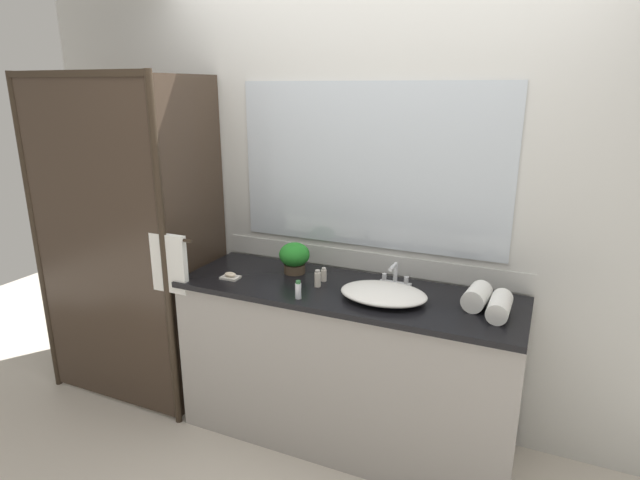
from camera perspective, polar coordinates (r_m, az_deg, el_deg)
ground_plane at (r=3.17m, az=2.65°, el=-20.70°), size 8.00×8.00×0.00m
wall_back_with_mirror at (r=2.91m, az=5.48°, el=4.32°), size 4.40×0.06×2.60m
vanity_cabinet at (r=2.93m, az=2.84°, el=-13.55°), size 1.80×0.58×0.90m
shower_enclosure at (r=3.20m, az=-20.14°, el=-0.63°), size 1.20×0.59×2.00m
sink_basin at (r=2.60m, az=6.97°, el=-5.84°), size 0.44×0.32×0.06m
faucet at (r=2.77m, az=8.20°, el=-4.21°), size 0.17×0.12×0.13m
potted_plant at (r=2.93m, az=-2.82°, el=-1.84°), size 0.17×0.17×0.18m
soap_dish at (r=2.90m, az=-9.79°, el=-3.92°), size 0.10×0.07×0.04m
amenity_bottle_body_wash at (r=2.74m, az=-0.26°, el=-4.27°), size 0.03×0.03×0.09m
amenity_bottle_shampoo at (r=2.59m, az=-2.40°, el=-5.51°), size 0.03×0.03×0.09m
amenity_bottle_lotion at (r=2.82m, az=0.42°, el=-3.83°), size 0.03×0.03×0.08m
rolled_towel_near_edge at (r=2.53m, az=19.08°, el=-6.89°), size 0.10×0.23×0.10m
rolled_towel_middle at (r=2.60m, az=16.82°, el=-5.95°), size 0.13×0.19×0.11m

